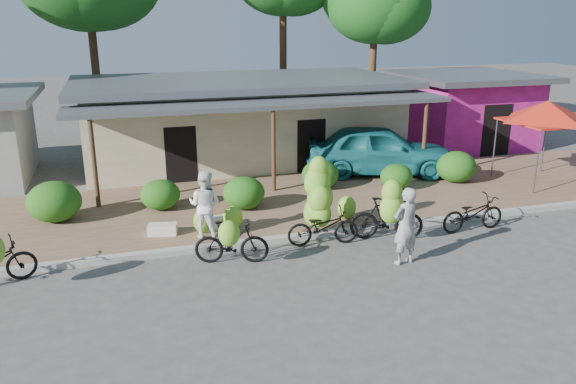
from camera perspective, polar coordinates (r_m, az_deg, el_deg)
name	(u,v)px	position (r m, az deg, el deg)	size (l,w,h in m)	color
ground	(345,268)	(13.49, 5.81, -7.65)	(100.00, 100.00, 0.00)	#4B4846
sidewalk	(283,202)	(17.84, -0.46, -1.02)	(60.00, 6.00, 0.12)	#926D4F
curb	(316,235)	(15.16, 2.86, -4.37)	(60.00, 0.25, 0.15)	#A8A399
shop_main	(241,119)	(23.01, -4.82, 7.37)	(13.00, 8.50, 3.35)	beige
shop_pink	(463,108)	(27.32, 17.39, 8.12)	(6.00, 6.00, 3.25)	#DB219B
tree_near_right	(371,1)	(28.58, 8.40, 18.63)	(4.91, 4.77, 8.24)	#4F2F1F
hedge_0	(54,202)	(17.15, -22.66, -0.91)	(1.49, 1.34, 1.17)	#145A14
hedge_1	(160,195)	(17.28, -12.85, -0.27)	(1.18, 1.07, 0.92)	#145A14
hedge_2	(244,193)	(16.94, -4.50, -0.10)	(1.27, 1.15, 0.99)	#145A14
hedge_3	(320,174)	(18.93, 3.30, 1.79)	(1.26, 1.14, 0.99)	#145A14
hedge_4	(396,177)	(19.22, 10.96, 1.55)	(1.11, 1.00, 0.86)	#145A14
hedge_5	(456,167)	(20.53, 16.72, 2.47)	(1.41, 1.27, 1.10)	#145A14
red_canopy	(547,111)	(21.23, 24.80, 7.45)	(3.50, 3.50, 2.86)	#59595E
bike_left	(231,241)	(13.43, -5.78, -4.99)	(1.85, 1.32, 1.33)	black
bike_center	(320,209)	(14.67, 3.32, -1.74)	(1.93, 1.29, 2.24)	black
bike_right	(388,215)	(14.88, 10.12, -2.27)	(2.02, 1.45, 1.84)	black
bike_far_right	(473,214)	(16.29, 18.28, -2.10)	(1.93, 0.73, 1.00)	black
loose_banana_a	(203,221)	(15.23, -8.60, -2.92)	(0.53, 0.45, 0.67)	#85C431
loose_banana_b	(233,218)	(15.35, -5.62, -2.63)	(0.54, 0.46, 0.67)	#85C431
loose_banana_c	(347,207)	(16.17, 5.98, -1.57)	(0.55, 0.47, 0.69)	#85C431
sack_near	(217,223)	(15.57, -7.23, -3.13)	(0.85, 0.40, 0.30)	silver
sack_far	(162,229)	(15.38, -12.63, -3.72)	(0.75, 0.38, 0.28)	silver
vendor	(406,226)	(13.58, 11.85, -3.40)	(0.69, 0.46, 1.90)	gray
bystander	(205,205)	(14.71, -8.44, -1.29)	(0.88, 0.69, 1.82)	white
teal_van	(379,150)	(20.92, 9.25, 4.26)	(2.14, 5.32, 1.81)	#1A6E76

